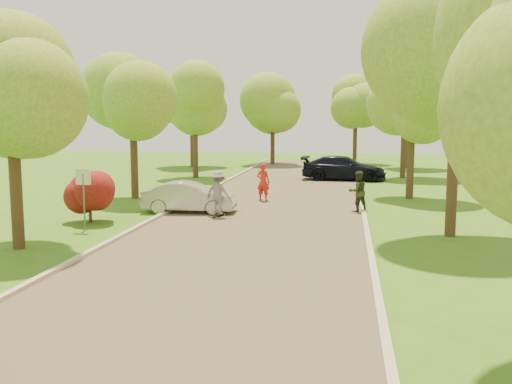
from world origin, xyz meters
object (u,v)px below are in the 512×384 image
Objects in this scene: skateboarder at (218,192)px; person_striped at (263,182)px; dark_sedan at (344,168)px; person_olive at (358,192)px; street_sign at (83,186)px; silver_sedan at (190,197)px; longboard at (219,214)px.

skateboarder is 4.82m from person_striped.
person_olive reaches higher than dark_sedan.
street_sign is at bearing 156.87° from dark_sedan.
street_sign is 0.56× the size of silver_sedan.
street_sign is at bearing 73.31° from person_striped.
person_olive is at bearing 29.96° from street_sign.
silver_sedan reaches higher than longboard.
dark_sedan reaches higher than silver_sedan.
dark_sedan is 12.47m from person_olive.
street_sign reaches higher than person_striped.
longboard is (-4.88, -14.52, -0.68)m from dark_sedan.
skateboarder reaches higher than person_olive.
skateboarder is (1.44, -0.85, 0.34)m from silver_sedan.
longboard is (1.44, -0.85, -0.55)m from silver_sedan.
street_sign is 9.69m from person_striped.
street_sign is 5.54m from longboard.
silver_sedan is 2.24× the size of skateboarder.
person_olive reaches higher than longboard.
dark_sedan is 15.32m from skateboarder.
person_olive is at bearing -140.11° from skateboarder.
dark_sedan is 15.33m from longboard.
silver_sedan is 15.05m from dark_sedan.
skateboarder is (4.06, 3.47, -0.58)m from street_sign.
person_striped reaches higher than dark_sedan.
skateboarder reaches higher than longboard.
street_sign is 1.20× the size of person_striped.
street_sign reaches higher than longboard.
person_olive is (5.54, 2.06, 0.77)m from longboard.
street_sign reaches higher than skateboarder.
person_olive is (4.41, -2.63, -0.03)m from person_striped.
person_olive is (6.98, 1.21, 0.23)m from silver_sedan.
street_sign reaches higher than dark_sedan.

